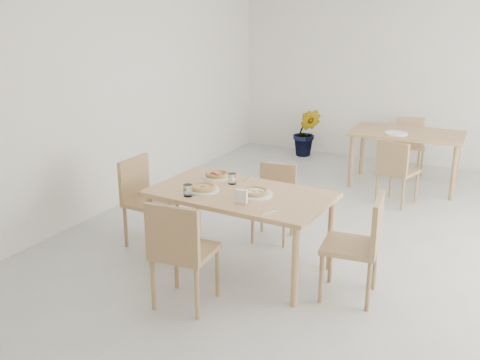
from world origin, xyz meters
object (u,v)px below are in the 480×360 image
at_px(pizza_margherita, 203,187).
at_px(second_table, 407,138).
at_px(main_table, 240,200).
at_px(chair_east, 361,240).
at_px(pizza_pepperoni, 217,174).
at_px(tumbler_a, 188,190).
at_px(chair_west, 144,195).
at_px(plate_empty, 396,133).
at_px(pizza_mushroom, 254,192).
at_px(potted_plant, 306,132).
at_px(plate_mushroom, 254,194).
at_px(napkin_holder, 241,197).
at_px(chair_back_n, 410,141).
at_px(chair_north, 275,196).
at_px(plate_margherita, 203,190).
at_px(tumbler_b, 232,179).
at_px(chair_south, 180,247).
at_px(chair_back_s, 395,168).
at_px(plate_pepperoni, 217,177).

distance_m(pizza_margherita, second_table, 3.52).
relative_size(main_table, chair_east, 1.83).
bearing_deg(pizza_pepperoni, tumbler_a, -86.20).
bearing_deg(tumbler_a, chair_west, 154.12).
bearing_deg(plate_empty, chair_east, -82.31).
distance_m(pizza_mushroom, potted_plant, 4.22).
bearing_deg(tumbler_a, plate_mushroom, 30.05).
height_order(pizza_margherita, potted_plant, pizza_margherita).
relative_size(plate_mushroom, napkin_holder, 2.59).
bearing_deg(chair_east, tumbler_a, -87.35).
bearing_deg(main_table, chair_back_n, 82.21).
bearing_deg(napkin_holder, chair_north, 91.80).
height_order(chair_east, plate_empty, chair_east).
distance_m(plate_margherita, pizza_mushroom, 0.48).
bearing_deg(second_table, plate_empty, -121.01).
relative_size(pizza_margherita, plate_empty, 1.05).
distance_m(plate_mushroom, pizza_pepperoni, 0.63).
xyz_separation_m(chair_east, tumbler_b, (-1.32, 0.23, 0.27)).
bearing_deg(plate_margherita, pizza_pepperoni, 100.76).
bearing_deg(plate_margherita, tumbler_b, 64.29).
height_order(chair_south, plate_margherita, chair_south).
bearing_deg(pizza_margherita, chair_south, -72.62).
bearing_deg(plate_mushroom, tumbler_b, 149.57).
height_order(chair_east, pizza_mushroom, chair_east).
distance_m(tumbler_a, chair_back_n, 4.42).
bearing_deg(plate_margherita, chair_south, -72.62).
bearing_deg(chair_north, chair_south, -101.25).
xyz_separation_m(pizza_margherita, pizza_pepperoni, (-0.08, 0.41, 0.00)).
bearing_deg(main_table, tumbler_b, 137.21).
bearing_deg(chair_west, potted_plant, -2.34).
relative_size(chair_west, pizza_margherita, 2.90).
height_order(chair_east, potted_plant, chair_east).
relative_size(plate_margherita, napkin_holder, 2.37).
relative_size(main_table, second_table, 1.13).
xyz_separation_m(chair_north, plate_mushroom, (0.16, -0.82, 0.30)).
distance_m(tumbler_b, plate_empty, 2.97).
bearing_deg(chair_south, pizza_mushroom, -111.02).
height_order(second_table, chair_back_n, chair_back_n).
relative_size(chair_west, potted_plant, 1.15).
distance_m(chair_west, pizza_pepperoni, 0.82).
height_order(chair_north, tumbler_b, tumbler_b).
bearing_deg(plate_mushroom, plate_margherita, -167.14).
height_order(second_table, chair_back_s, chair_back_s).
xyz_separation_m(tumbler_a, chair_back_s, (1.25, 2.69, -0.33)).
height_order(plate_pepperoni, pizza_margherita, pizza_margherita).
xyz_separation_m(chair_east, tumbler_a, (-1.50, -0.26, 0.28)).
distance_m(main_table, potted_plant, 4.16).
relative_size(chair_east, plate_margherita, 3.01).
distance_m(main_table, plate_pepperoni, 0.50).
bearing_deg(napkin_holder, chair_back_n, 75.45).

